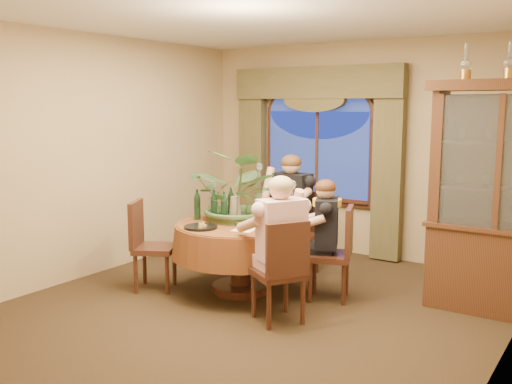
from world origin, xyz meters
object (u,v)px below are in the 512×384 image
Objects in this scene: chair_front_left at (155,246)px; stoneware_vase at (235,208)px; person_back at (292,213)px; dining_table at (240,257)px; chair_right at (278,271)px; centerpiece_plant at (240,160)px; wine_bottle_3 at (214,205)px; chair_back_right at (329,253)px; oil_lamp_center at (510,60)px; chair_back at (297,234)px; olive_bowl at (242,223)px; wine_bottle_4 at (224,204)px; wine_bottle_0 at (197,204)px; wine_bottle_1 at (211,203)px; china_cabinet at (501,199)px; wine_bottle_2 at (231,202)px; person_pink at (282,249)px; oil_lamp_left at (466,62)px; wine_bottle_5 at (224,207)px; person_scarf at (326,238)px.

stoneware_vase is (0.67, 0.55, 0.40)m from chair_front_left.
stoneware_vase is at bearing 80.39° from person_back.
chair_right is (0.77, -0.50, 0.10)m from dining_table.
wine_bottle_3 is at bearing -145.02° from centerpiece_plant.
chair_right is 1.00× the size of chair_back_right.
oil_lamp_center is 2.94m from chair_back.
person_back is at bearing 90.29° from olive_bowl.
wine_bottle_4 is (-0.45, -0.84, 0.44)m from chair_back.
stoneware_vase is 1.59× the size of olive_bowl.
wine_bottle_0 is at bearing -162.05° from oil_lamp_center.
wine_bottle_1 is (0.37, 0.52, 0.44)m from chair_front_left.
chair_back is (-2.24, 0.08, -0.63)m from china_cabinet.
china_cabinet is 2.77m from wine_bottle_2.
wine_bottle_1 is (-0.44, 0.08, 0.54)m from dining_table.
wine_bottle_0 is (0.31, 0.35, 0.44)m from chair_front_left.
person_back is (-0.71, 1.42, 0.03)m from person_pink.
dining_table is 0.95m from chair_back_right.
china_cabinet is at bearing -178.88° from person_back.
wine_bottle_0 is 1.00× the size of wine_bottle_4.
oil_lamp_left is 2.66m from chair_back.
stoneware_vase is 0.31m from wine_bottle_1.
olive_bowl is 0.49m from wine_bottle_2.
chair_back is at bearing 71.76° from wine_bottle_5.
centerpiece_plant is 0.52m from wine_bottle_4.
wine_bottle_2 is at bearing 154.36° from centerpiece_plant.
oil_lamp_left is 2.70m from olive_bowl.
person_pink reaches higher than stoneware_vase.
dining_table is 1.52× the size of chair_right.
stoneware_vase reaches higher than chair_front_left.
chair_back is 2.91× the size of wine_bottle_2.
wine_bottle_1 is at bearing 79.15° from person_scarf.
chair_back_right is at bearing 150.08° from chair_back.
person_back is 4.29× the size of wine_bottle_4.
dining_table is 0.65m from wine_bottle_2.
chair_right is (-1.63, -1.35, -1.91)m from oil_lamp_center.
china_cabinet reaches higher than wine_bottle_4.
chair_front_left is 0.77× the size of person_scarf.
oil_lamp_center is 1.03× the size of wine_bottle_0.
dining_table is 1.03m from person_back.
wine_bottle_1 is at bearing 80.57° from chair_back_right.
chair_right and chair_front_left have the same top height.
person_scarf is (0.67, -0.57, 0.14)m from chair_back.
chair_back_right is 5.95× the size of olive_bowl.
chair_right is at bearing -132.72° from oil_lamp_left.
centerpiece_plant is 3.50× the size of wine_bottle_2.
chair_back is at bearing 54.23° from wine_bottle_1.
wine_bottle_0 is (-0.41, -0.23, -0.49)m from centerpiece_plant.
oil_lamp_center is 2.99m from olive_bowl.
chair_right is 1.55m from chair_back.
oil_lamp_left is at bearing 15.11° from wine_bottle_2.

